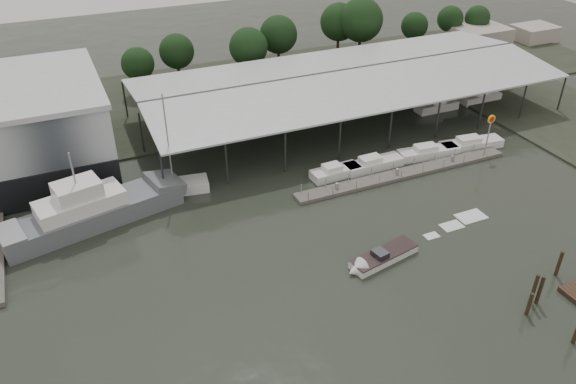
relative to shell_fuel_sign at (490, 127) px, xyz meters
name	(u,v)px	position (x,y,z in m)	size (l,w,h in m)	color
ground	(330,255)	(-27.00, -9.99, -3.93)	(200.00, 200.00, 0.00)	#272C24
land_strip_far	(204,98)	(-27.00, 32.01, -3.83)	(140.00, 30.00, 0.30)	#2F3628
covered_boat_shed	(348,74)	(-10.00, 18.01, 2.20)	(58.24, 24.00, 6.96)	silver
floating_dock	(404,173)	(-12.00, 0.01, -3.72)	(28.00, 2.00, 1.40)	#5E5B53
shell_fuel_sign	(490,127)	(0.00, 0.00, 0.00)	(1.10, 0.18, 5.55)	gray
distant_commercial_buildings	(496,36)	(32.03, 34.70, -2.08)	(22.00, 8.00, 4.00)	#9C9489
grey_trawler	(94,209)	(-46.65, 4.75, -2.35)	(19.33, 8.44, 8.84)	#585D61
white_sailboat	(169,187)	(-38.40, 7.45, -3.28)	(8.87, 3.89, 11.98)	white
speedboat_underway	(379,259)	(-23.33, -12.73, -3.53)	(18.64, 5.45, 2.00)	white
moored_cruiser_0	(335,172)	(-19.62, 3.02, -3.31)	(6.11, 2.46, 1.70)	white
moored_cruiser_1	(373,164)	(-14.53, 2.89, -3.31)	(7.46, 2.33, 1.70)	white
moored_cruiser_2	(428,152)	(-6.67, 2.72, -3.31)	(8.02, 3.10, 1.70)	white
moored_cruiser_3	(471,144)	(-0.29, 2.35, -3.31)	(8.57, 3.22, 1.70)	white
mooring_pilings	(556,304)	(-13.55, -24.51, -2.81)	(6.42, 8.46, 3.70)	#2F2417
horizon_tree_line	(322,31)	(-3.81, 38.04, 2.21)	(69.74, 11.64, 11.24)	black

